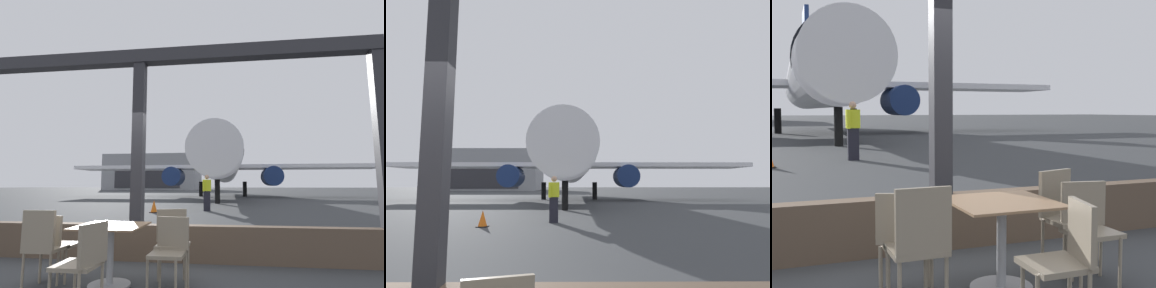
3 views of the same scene
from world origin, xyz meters
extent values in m
plane|color=#383A3D|center=(0.00, 40.00, 0.00)|extent=(220.00, 220.00, 0.00)
cube|color=brown|center=(0.00, 0.00, 0.29)|extent=(8.20, 0.24, 0.58)
cube|color=#2D2D33|center=(0.00, 0.00, 1.71)|extent=(0.20, 0.20, 3.43)
cube|color=#8C6B4C|center=(0.09, -1.30, 0.73)|extent=(0.82, 0.82, 0.02)
cylinder|color=#9EA0A5|center=(0.09, -1.30, 0.36)|extent=(0.08, 0.08, 0.72)
cylinder|color=#9EA0A5|center=(0.09, -1.30, 0.01)|extent=(0.52, 0.52, 0.03)
cube|color=gray|center=(-0.67, -1.47, 0.46)|extent=(0.40, 0.40, 0.04)
cube|color=gray|center=(-0.67, -1.65, 0.71)|extent=(0.40, 0.05, 0.46)
cylinder|color=gray|center=(-0.85, -1.30, 0.23)|extent=(0.03, 0.03, 0.46)
cylinder|color=gray|center=(-0.51, -1.30, 0.23)|extent=(0.03, 0.03, 0.46)
cylinder|color=gray|center=(-0.50, -1.64, 0.23)|extent=(0.03, 0.03, 0.46)
cube|color=gray|center=(0.85, -1.47, 0.44)|extent=(0.40, 0.40, 0.04)
cube|color=gray|center=(0.88, -1.29, 0.66)|extent=(0.40, 0.11, 0.39)
cylinder|color=gray|center=(0.99, -1.67, 0.22)|extent=(0.03, 0.03, 0.44)
cylinder|color=gray|center=(0.65, -1.61, 0.22)|extent=(0.03, 0.03, 0.44)
cylinder|color=gray|center=(1.05, -1.33, 0.22)|extent=(0.03, 0.03, 0.44)
cylinder|color=gray|center=(0.71, -1.27, 0.22)|extent=(0.03, 0.03, 0.44)
cube|color=gray|center=(0.09, -2.12, 0.46)|extent=(0.40, 0.40, 0.04)
cube|color=gray|center=(0.26, -2.16, 0.68)|extent=(0.13, 0.40, 0.40)
cylinder|color=gray|center=(0.29, -1.99, 0.23)|extent=(0.03, 0.03, 0.46)
cube|color=gray|center=(-0.67, -1.14, 0.44)|extent=(0.40, 0.40, 0.04)
cube|color=gray|center=(-0.74, -1.31, 0.66)|extent=(0.39, 0.18, 0.39)
cylinder|color=gray|center=(-0.77, -0.92, 0.22)|extent=(0.03, 0.03, 0.44)
cylinder|color=gray|center=(-0.45, -1.04, 0.22)|extent=(0.03, 0.03, 0.44)
cylinder|color=gray|center=(-0.89, -1.24, 0.22)|extent=(0.03, 0.03, 0.44)
cylinder|color=gray|center=(-0.57, -1.36, 0.22)|extent=(0.03, 0.03, 0.44)
cube|color=gray|center=(0.85, -1.14, 0.48)|extent=(0.40, 0.40, 0.04)
cube|color=gray|center=(0.80, -0.97, 0.71)|extent=(0.39, 0.16, 0.42)
cylinder|color=gray|center=(1.06, -1.25, 0.24)|extent=(0.03, 0.03, 0.48)
cylinder|color=gray|center=(0.74, -1.35, 0.24)|extent=(0.03, 0.03, 0.48)
cylinder|color=gray|center=(0.96, -0.93, 0.24)|extent=(0.03, 0.03, 0.48)
cylinder|color=gray|center=(0.64, -1.03, 0.24)|extent=(0.03, 0.03, 0.48)
cylinder|color=silver|center=(0.65, 27.70, 3.41)|extent=(3.59, 26.33, 3.59)
cone|color=silver|center=(0.65, 13.23, 3.41)|extent=(3.41, 2.60, 3.41)
cylinder|color=black|center=(0.65, 15.13, 3.56)|extent=(3.67, 0.90, 3.67)
cube|color=silver|center=(9.02, 27.04, 3.11)|extent=(14.93, 4.20, 0.36)
cylinder|color=navy|center=(5.65, 25.64, 2.11)|extent=(1.90, 3.20, 1.90)
cube|color=navy|center=(0.65, 39.36, 7.61)|extent=(0.36, 4.40, 5.20)
cylinder|color=black|center=(0.65, 15.43, 0.81)|extent=(0.36, 0.36, 1.62)
cylinder|color=black|center=(-1.75, 28.04, 0.81)|extent=(0.44, 0.44, 1.62)
cylinder|color=black|center=(3.05, 28.04, 0.81)|extent=(0.44, 0.44, 1.62)
cube|color=black|center=(0.42, 9.55, 0.47)|extent=(0.32, 0.20, 0.95)
cube|color=yellow|center=(0.42, 9.55, 1.23)|extent=(0.40, 0.22, 0.55)
sphere|color=tan|center=(0.42, 9.55, 1.63)|extent=(0.22, 0.22, 0.22)
cylinder|color=yellow|center=(0.56, 9.74, 1.20)|extent=(0.09, 0.09, 0.52)
cylinder|color=yellow|center=(0.28, 9.35, 1.20)|extent=(0.09, 0.09, 0.52)
camera|label=1|loc=(1.61, -4.99, 1.24)|focal=27.72mm
camera|label=2|loc=(1.22, -2.86, 1.43)|focal=30.48mm
camera|label=3|loc=(-1.57, -4.76, 1.47)|focal=44.60mm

